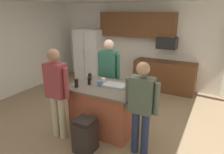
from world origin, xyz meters
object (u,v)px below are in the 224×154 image
Objects in this scene: glass_pilsner at (89,81)px; trash_bin at (85,135)px; tumbler_amber at (76,83)px; person_guest_by_door at (141,104)px; person_elder_center at (109,71)px; glass_dark_ale at (90,77)px; microwave_over_range at (167,43)px; mug_blue_stoneware at (103,81)px; person_host_foreground at (56,88)px; mug_ceramic_white at (100,83)px; kitchen_island at (105,108)px; glass_short_whisky at (133,82)px; serving_tray at (115,85)px; refrigerator at (90,55)px.

trash_bin is (0.36, -0.71, -0.72)m from glass_pilsner.
trash_bin is at bearing -43.78° from tumbler_amber.
person_guest_by_door is 1.27m from glass_pilsner.
glass_dark_ale is at bearing -35.16° from person_elder_center.
mug_blue_stoneware is (-0.61, -2.65, -0.45)m from microwave_over_range.
person_host_foreground is at bearing 32.76° from person_guest_by_door.
kitchen_island is at bearing 17.67° from mug_ceramic_white.
trash_bin is (-0.43, -1.06, -0.71)m from glass_short_whisky.
person_guest_by_door is at bearing -33.58° from serving_tray.
refrigerator is 11.94× the size of glass_dark_ale.
microwave_over_range is at bearing 2.60° from refrigerator.
person_guest_by_door is 0.86m from serving_tray.
refrigerator is 4.10m from trash_bin.
glass_short_whisky is (1.11, 0.94, 0.01)m from person_host_foreground.
mug_blue_stoneware is at bearing 99.53° from trash_bin.
refrigerator is 4.30m from person_guest_by_door.
person_elder_center is 11.78× the size of glass_dark_ale.
glass_dark_ale is at bearing 117.85° from trash_bin.
microwave_over_range is at bearing -59.18° from person_guest_by_door.
glass_short_whisky is (0.58, 0.15, 0.01)m from mug_blue_stoneware.
serving_tray is at bearing 22.46° from mug_ceramic_white.
person_elder_center reaches higher than trash_bin.
glass_dark_ale reaches higher than glass_short_whisky.
person_guest_by_door is (3.01, -3.07, 0.05)m from refrigerator.
mug_blue_stoneware is at bearing 168.40° from serving_tray.
serving_tray is (-0.31, -2.72, -0.48)m from microwave_over_range.
mug_ceramic_white is at bearing 3.32° from person_host_foreground.
glass_dark_ale is at bearing -172.88° from glass_short_whisky.
trash_bin is at bearing -9.77° from person_elder_center.
kitchen_island is at bearing -0.00° from person_host_foreground.
glass_short_whisky is (2.57, -2.38, 0.14)m from refrigerator.
refrigerator is 3.00m from glass_dark_ale.
person_elder_center is 2.85× the size of trash_bin.
person_host_foreground reaches higher than glass_short_whisky.
serving_tray is (-0.72, 0.48, 0.04)m from person_guest_by_door.
person_elder_center reaches higher than mug_blue_stoneware.
refrigerator is 3.27m from glass_pilsner.
kitchen_island is 0.74m from glass_dark_ale.
person_elder_center is (-0.34, 0.79, 0.53)m from kitchen_island.
mug_blue_stoneware is 0.18m from mug_ceramic_white.
trash_bin is at bearing -54.87° from person_host_foreground.
person_elder_center is (1.77, -1.89, 0.13)m from refrigerator.
refrigerator is 2.66m from microwave_over_range.
glass_pilsner is at bearing -56.88° from refrigerator.
trash_bin is (0.68, -0.12, -0.70)m from person_host_foreground.
microwave_over_range reaches higher than glass_dark_ale.
kitchen_island is 0.77× the size of person_host_foreground.
glass_short_whisky reaches higher than serving_tray.
refrigerator is 3.51m from glass_short_whisky.
person_guest_by_door is 13.46× the size of mug_blue_stoneware.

